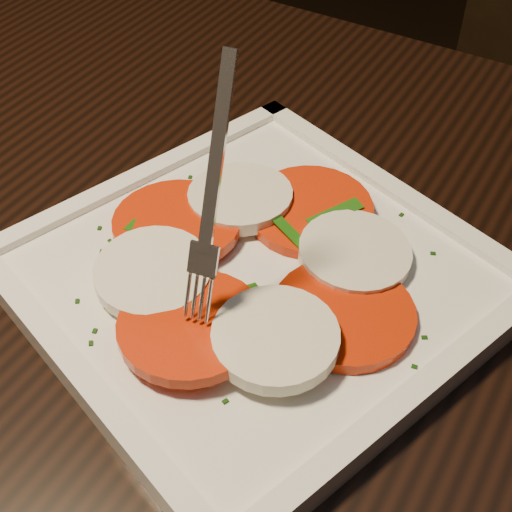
# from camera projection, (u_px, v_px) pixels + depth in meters

# --- Properties ---
(table) EXTENTS (1.25, 0.88, 0.75)m
(table) POSITION_uv_depth(u_px,v_px,m) (258.00, 410.00, 0.53)
(table) COLOR black
(table) RESTS_ON ground
(plate) EXTENTS (0.36, 0.36, 0.01)m
(plate) POSITION_uv_depth(u_px,v_px,m) (256.00, 280.00, 0.47)
(plate) COLOR white
(plate) RESTS_ON table
(caprese_salad) EXTENTS (0.24, 0.23, 0.02)m
(caprese_salad) POSITION_uv_depth(u_px,v_px,m) (256.00, 263.00, 0.46)
(caprese_salad) COLOR red
(caprese_salad) RESTS_ON plate
(fork) EXTENTS (0.03, 0.07, 0.14)m
(fork) POSITION_uv_depth(u_px,v_px,m) (218.00, 183.00, 0.39)
(fork) COLOR white
(fork) RESTS_ON caprese_salad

